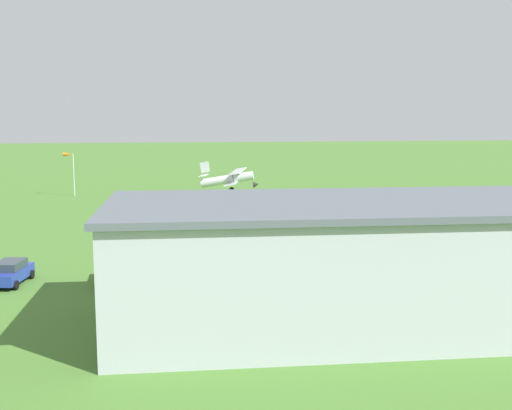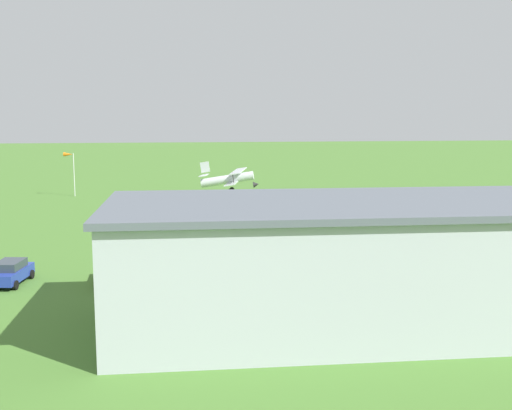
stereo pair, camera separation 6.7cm
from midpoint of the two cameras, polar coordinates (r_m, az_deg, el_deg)
ground_plane at (r=73.92m, az=-3.90°, el=-0.75°), size 400.00×400.00×0.00m
hangar at (r=34.77m, az=9.46°, el=-5.28°), size 28.10×12.67×7.00m
biplane at (r=77.12m, az=-2.50°, el=2.45°), size 7.68×8.40×3.97m
car_yellow at (r=44.52m, az=-13.08°, el=-5.96°), size 2.09×4.75×1.52m
car_blue at (r=46.07m, az=-21.90°, el=-5.81°), size 2.58×4.43×1.64m
person_near_hangar_door at (r=51.41m, az=9.29°, el=-3.94°), size 0.53×0.53×1.62m
person_crossing_taxiway at (r=51.32m, az=11.41°, el=-4.01°), size 0.44×0.44×1.64m
person_watching_takeoff at (r=46.90m, az=-5.65°, el=-5.05°), size 0.42×0.42×1.63m
person_at_fence_line at (r=48.01m, az=22.27°, el=-5.34°), size 0.48×0.48×1.61m
windsock at (r=92.64m, az=-17.02°, el=4.23°), size 1.47×0.98×6.39m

